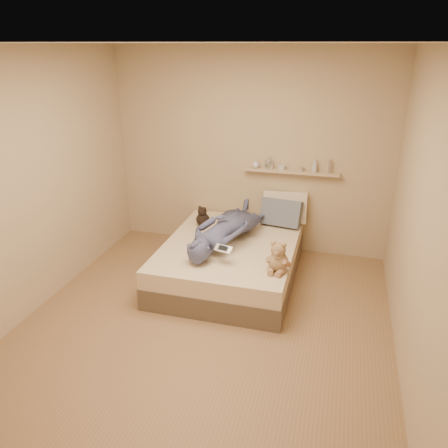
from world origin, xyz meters
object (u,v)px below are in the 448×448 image
(dark_plush, at_px, (203,218))
(person, at_px, (227,227))
(teddy_bear, at_px, (278,259))
(pillow_cream, at_px, (285,207))
(wall_shelf, at_px, (291,172))
(pillow_grey, at_px, (281,213))
(bed, at_px, (230,260))
(game_console, at_px, (223,249))

(dark_plush, height_order, person, person)
(teddy_bear, xyz_separation_m, dark_plush, (-1.10, 0.93, -0.03))
(pillow_cream, relative_size, wall_shelf, 0.46)
(teddy_bear, xyz_separation_m, pillow_grey, (-0.15, 1.22, 0.03))
(bed, relative_size, pillow_cream, 3.45)
(game_console, bearing_deg, pillow_grey, 70.55)
(dark_plush, xyz_separation_m, pillow_cream, (0.97, 0.43, 0.09))
(game_console, height_order, pillow_cream, pillow_cream)
(teddy_bear, relative_size, dark_plush, 1.28)
(game_console, xyz_separation_m, dark_plush, (-0.52, 0.92, -0.06))
(pillow_cream, height_order, pillow_grey, pillow_cream)
(pillow_cream, distance_m, pillow_grey, 0.15)
(teddy_bear, xyz_separation_m, person, (-0.68, 0.56, 0.04))
(game_console, distance_m, teddy_bear, 0.58)
(game_console, distance_m, person, 0.56)
(dark_plush, height_order, pillow_grey, pillow_grey)
(bed, relative_size, pillow_grey, 3.80)
(pillow_cream, xyz_separation_m, pillow_grey, (-0.02, -0.14, -0.03))
(bed, relative_size, game_console, 9.26)
(person, bearing_deg, teddy_bear, 154.97)
(person, xyz_separation_m, wall_shelf, (0.60, 0.88, 0.47))
(teddy_bear, height_order, person, person)
(game_console, height_order, person, person)
(teddy_bear, relative_size, pillow_grey, 0.68)
(bed, bearing_deg, person, 147.47)
(game_console, xyz_separation_m, person, (-0.11, 0.54, 0.01))
(bed, distance_m, wall_shelf, 1.38)
(game_console, xyz_separation_m, teddy_bear, (0.58, -0.02, -0.03))
(bed, bearing_deg, game_console, -83.73)
(bed, xyz_separation_m, game_console, (0.06, -0.51, 0.40))
(pillow_grey, bearing_deg, teddy_bear, -82.91)
(game_console, xyz_separation_m, wall_shelf, (0.49, 1.42, 0.48))
(bed, distance_m, teddy_bear, 0.90)
(dark_plush, distance_m, pillow_cream, 1.06)
(wall_shelf, bearing_deg, pillow_grey, -107.38)
(bed, distance_m, pillow_cream, 1.06)
(pillow_grey, xyz_separation_m, person, (-0.53, -0.66, 0.01))
(bed, relative_size, wall_shelf, 1.58)
(dark_plush, bearing_deg, bed, -40.86)
(game_console, relative_size, wall_shelf, 0.17)
(bed, xyz_separation_m, dark_plush, (-0.47, 0.40, 0.34))
(teddy_bear, bearing_deg, person, 140.60)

